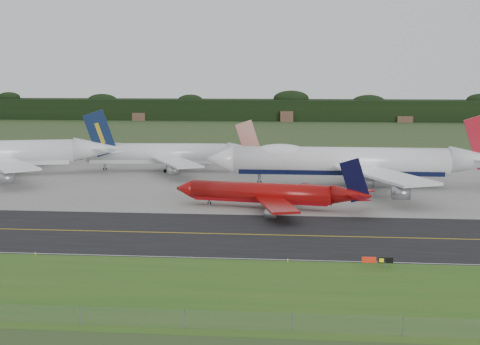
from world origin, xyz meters
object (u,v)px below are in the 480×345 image
taxiway_sign (377,260)px  jet_star_tail (168,154)px  jet_ba_747 (351,161)px  jet_red_737 (272,194)px

taxiway_sign → jet_star_tail: bearing=118.5°
jet_ba_747 → taxiway_sign: 69.98m
jet_star_tail → taxiway_sign: bearing=-61.5°
jet_star_tail → taxiway_sign: 103.77m
jet_red_737 → taxiway_sign: (17.39, -41.25, -2.06)m
jet_ba_747 → jet_red_737: jet_ba_747 is taller
jet_red_737 → jet_star_tail: bearing=122.7°
taxiway_sign → jet_red_737: bearing=112.9°
jet_star_tail → jet_ba_747: bearing=-23.0°
taxiway_sign → jet_ba_747: bearing=89.2°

